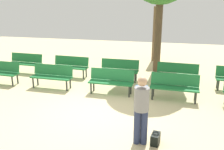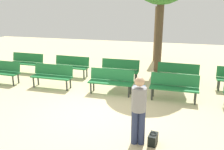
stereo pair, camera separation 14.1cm
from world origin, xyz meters
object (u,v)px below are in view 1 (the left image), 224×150
(bench_r1_c1, at_px, (71,65))
(handbag, at_px, (155,139))
(bench_r0_c0, at_px, (1,71))
(bench_r1_c0, at_px, (25,62))
(bench_r0_c2, at_px, (111,80))
(bench_r0_c3, at_px, (174,85))
(bench_r0_c1, at_px, (52,75))
(visitor_with_backpack, at_px, (141,106))
(bench_r1_c3, at_px, (177,73))
(tree_0, at_px, (155,34))
(bench_r1_c2, at_px, (119,69))

(bench_r1_c1, relative_size, handbag, 4.73)
(bench_r1_c1, bearing_deg, bench_r0_c0, -144.80)
(bench_r1_c1, bearing_deg, bench_r1_c0, -179.18)
(bench_r0_c2, xyz_separation_m, handbag, (1.79, -2.96, -0.37))
(bench_r1_c0, relative_size, handbag, 4.72)
(bench_r0_c3, bearing_deg, bench_r0_c1, -179.73)
(bench_r0_c0, distance_m, bench_r1_c0, 1.60)
(visitor_with_backpack, bearing_deg, bench_r0_c1, -46.68)
(bench_r1_c1, relative_size, bench_r1_c3, 1.00)
(bench_r1_c1, relative_size, tree_0, 0.55)
(bench_r1_c3, bearing_deg, bench_r1_c1, -178.92)
(bench_r0_c2, height_order, visitor_with_backpack, visitor_with_backpack)
(bench_r1_c0, distance_m, bench_r1_c3, 6.84)
(bench_r0_c3, xyz_separation_m, bench_r1_c1, (-4.45, 1.67, 0.00))
(bench_r0_c0, distance_m, bench_r0_c2, 4.65)
(handbag, bearing_deg, bench_r1_c0, 143.63)
(visitor_with_backpack, bearing_deg, bench_r1_c1, -59.14)
(handbag, bearing_deg, bench_r1_c3, 83.19)
(bench_r0_c3, relative_size, handbag, 4.71)
(bench_r0_c0, height_order, bench_r1_c2, same)
(bench_r0_c1, xyz_separation_m, visitor_with_backpack, (3.79, -3.05, 0.43))
(visitor_with_backpack, bearing_deg, handbag, 175.17)
(bench_r0_c0, relative_size, bench_r1_c2, 1.01)
(bench_r0_c2, relative_size, bench_r1_c0, 0.99)
(bench_r0_c1, relative_size, bench_r1_c2, 1.01)
(bench_r0_c0, bearing_deg, bench_r1_c3, 13.89)
(bench_r0_c2, bearing_deg, bench_r1_c2, 91.79)
(visitor_with_backpack, xyz_separation_m, handbag, (0.36, 0.02, -0.80))
(visitor_with_backpack, bearing_deg, bench_r1_c2, -80.00)
(bench_r1_c2, xyz_separation_m, visitor_with_backpack, (1.46, -4.54, 0.43))
(bench_r1_c2, xyz_separation_m, tree_0, (1.18, 3.91, 0.97))
(bench_r0_c0, bearing_deg, handbag, -22.66)
(tree_0, bearing_deg, visitor_with_backpack, -88.05)
(bench_r0_c1, xyz_separation_m, bench_r0_c2, (2.36, -0.07, 0.00))
(bench_r0_c2, bearing_deg, bench_r1_c3, 32.89)
(bench_r0_c0, height_order, visitor_with_backpack, visitor_with_backpack)
(bench_r1_c2, height_order, handbag, bench_r1_c2)
(bench_r1_c0, bearing_deg, bench_r1_c1, 0.22)
(bench_r1_c0, relative_size, bench_r1_c2, 1.01)
(bench_r0_c2, height_order, bench_r1_c3, same)
(tree_0, distance_m, handbag, 8.56)
(visitor_with_backpack, bearing_deg, bench_r0_c0, -34.65)
(bench_r0_c1, distance_m, bench_r1_c2, 2.76)
(bench_r1_c3, xyz_separation_m, visitor_with_backpack, (-0.89, -4.44, 0.43))
(bench_r0_c3, distance_m, bench_r1_c0, 6.95)
(bench_r1_c3, relative_size, visitor_with_backpack, 0.98)
(bench_r1_c0, height_order, handbag, bench_r1_c0)
(bench_r0_c1, bearing_deg, bench_r0_c0, -179.35)
(bench_r0_c3, bearing_deg, bench_r0_c0, -179.35)
(bench_r0_c2, xyz_separation_m, bench_r0_c3, (2.20, -0.06, 0.00))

